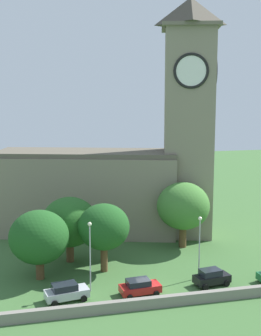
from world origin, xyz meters
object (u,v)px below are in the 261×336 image
Objects in this scene: car_silver at (66,292)px; streetlamp_central at (200,238)px; streetlamp_west_mid at (90,246)px; tree_riverside_east at (39,237)px; car_red at (140,287)px; tree_riverside_west at (104,227)px; church at (122,166)px; car_black at (211,277)px; tree_churchyard at (183,206)px; tree_by_tower at (69,222)px.

car_silver is 16.27m from streetlamp_central.
streetlamp_west_mid is 7.06m from tree_riverside_east.
tree_riverside_east is (-10.18, 6.87, 4.15)m from car_red.
car_silver is 9.91m from tree_riverside_west.
tree_riverside_west is at bearing 4.19° from tree_riverside_east.
church is at bearing 63.70° from car_silver.
car_black is (16.25, 0.07, 0.01)m from car_silver.
tree_riverside_east is at bearing 166.86° from streetlamp_central.
tree_churchyard is 13.84m from tree_riverside_west.
tree_churchyard is 1.10× the size of tree_by_tower.
church is 15.19m from tree_by_tower.
car_silver is at bearing -69.69° from tree_riverside_east.
tree_riverside_east is at bearing 145.97° from car_red.
car_black is 14.18m from tree_churchyard.
streetlamp_central is (15.61, 2.26, 3.97)m from car_silver.
streetlamp_west_mid is (-4.99, 2.09, 4.26)m from car_red.
streetlamp_west_mid is 0.93× the size of tree_riverside_west.
car_red is 9.20m from streetlamp_central.
streetlamp_central is 11.40m from tree_riverside_west.
car_silver is at bearing -149.14° from streetlamp_west_mid.
tree_by_tower is at bearing 142.57° from car_black.
tree_by_tower is at bearing -130.73° from church.
car_black is at bearing -73.76° from streetlamp_central.
streetlamp_central is at bearing -76.67° from church.
streetlamp_central is at bearing -13.14° from tree_riverside_east.
tree_riverside_west is at bearing -153.09° from tree_churchyard.
car_black is at bearing -6.81° from streetlamp_west_mid.
tree_riverside_east is (-18.64, 6.39, 4.06)m from car_black.
car_black is 0.51× the size of tree_riverside_west.
streetlamp_central is at bearing 106.24° from car_black.
tree_churchyard reaches higher than tree_by_tower.
church is 4.72× the size of streetlamp_central.
tree_by_tower is at bearing 117.88° from car_red.
car_silver is 0.64× the size of streetlamp_central.
church is 21.11m from streetlamp_central.
tree_churchyard is (6.69, -8.80, -4.54)m from church.
streetlamp_west_mid is 0.92× the size of tree_by_tower.
tree_churchyard reaches higher than streetlamp_central.
tree_churchyard is (14.81, 11.61, 0.78)m from streetlamp_west_mid.
tree_churchyard is at bearing 7.16° from tree_by_tower.
tree_by_tower is (-16.00, -2.01, -0.69)m from tree_churchyard.
car_black is at bearing -37.43° from tree_by_tower.
car_silver is at bearing -126.90° from tree_riverside_west.
car_black is 0.55× the size of streetlamp_west_mid.
tree_riverside_west is at bearing -110.54° from church.
tree_churchyard is (1.99, 11.02, 0.99)m from streetlamp_central.
church is at bearing 68.31° from streetlamp_west_mid.
tree_riverside_east is at bearing -129.75° from tree_by_tower.
church is at bearing 49.57° from tree_riverside_east.
streetlamp_central is 0.91× the size of tree_riverside_east.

